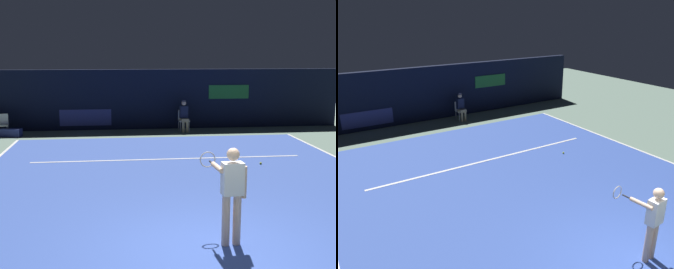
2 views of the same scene
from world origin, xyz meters
TOP-DOWN VIEW (x-y plane):
  - ground_plane at (0.00, 4.71)m, footprint 33.13×33.13m
  - court_surface at (0.00, 4.71)m, footprint 10.84×11.43m
  - line_sideline_left at (5.37, 4.71)m, footprint 0.10×11.43m
  - line_service at (0.00, 6.71)m, footprint 8.46×0.10m
  - back_wall at (-0.00, 12.61)m, footprint 16.77×0.33m
  - tennis_player at (0.36, 0.36)m, footprint 0.69×0.93m
  - line_judge_on_chair at (1.24, 11.67)m, footprint 0.47×0.55m
  - tennis_ball at (2.68, 5.74)m, footprint 0.07×0.07m

SIDE VIEW (x-z plane):
  - ground_plane at x=0.00m, z-range 0.00..0.00m
  - court_surface at x=0.00m, z-range 0.00..0.01m
  - line_sideline_left at x=5.37m, z-range 0.01..0.02m
  - line_service at x=0.00m, z-range 0.01..0.02m
  - tennis_ball at x=2.68m, z-range 0.01..0.08m
  - line_judge_on_chair at x=1.24m, z-range 0.03..1.35m
  - tennis_player at x=0.36m, z-range 0.12..1.85m
  - back_wall at x=0.00m, z-range 0.00..2.60m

